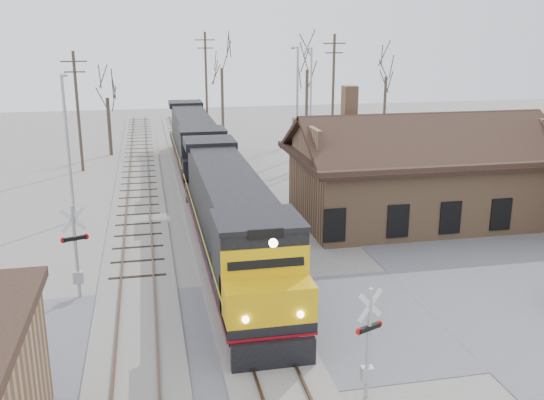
{
  "coord_description": "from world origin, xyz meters",
  "views": [
    {
      "loc": [
        -3.74,
        -20.45,
        10.97
      ],
      "look_at": [
        2.42,
        9.0,
        2.55
      ],
      "focal_mm": 40.0,
      "sensor_mm": 36.0,
      "label": 1
    }
  ],
  "objects": [
    {
      "name": "streetlight_b",
      "position": [
        7.69,
        24.86,
        5.47
      ],
      "size": [
        0.25,
        2.04,
        9.86
      ],
      "color": "#A5A8AD",
      "rests_on": "ground"
    },
    {
      "name": "tree_c",
      "position": [
        4.85,
        47.89,
        8.14
      ],
      "size": [
        4.67,
        4.67,
        11.43
      ],
      "color": "#382D23",
      "rests_on": "ground"
    },
    {
      "name": "ground",
      "position": [
        0.0,
        0.0,
        0.0
      ],
      "size": [
        140.0,
        140.0,
        0.0
      ],
      "primitive_type": "plane",
      "color": "gray",
      "rests_on": "ground"
    },
    {
      "name": "streetlight_c",
      "position": [
        11.02,
        33.04,
        5.33
      ],
      "size": [
        0.25,
        2.04,
        9.57
      ],
      "color": "#A5A8AD",
      "rests_on": "ground"
    },
    {
      "name": "track_siding",
      "position": [
        -4.5,
        15.0,
        0.07
      ],
      "size": [
        3.4,
        90.0,
        0.24
      ],
      "color": "gray",
      "rests_on": "ground"
    },
    {
      "name": "utility_pole_c",
      "position": [
        12.64,
        31.42,
        5.6
      ],
      "size": [
        2.0,
        0.24,
        10.73
      ],
      "color": "#382D23",
      "rests_on": "ground"
    },
    {
      "name": "streetlight_a",
      "position": [
        -8.23,
        15.92,
        4.85
      ],
      "size": [
        0.25,
        2.04,
        8.63
      ],
      "color": "#A5A8AD",
      "rests_on": "ground"
    },
    {
      "name": "utility_pole_a",
      "position": [
        -8.95,
        29.71,
        4.97
      ],
      "size": [
        2.0,
        0.24,
        9.49
      ],
      "color": "#382D23",
      "rests_on": "ground"
    },
    {
      "name": "depot",
      "position": [
        11.99,
        12.0,
        2.41
      ],
      "size": [
        15.2,
        9.31,
        7.9
      ],
      "color": "#9A7250",
      "rests_on": "ground"
    },
    {
      "name": "utility_pole_b",
      "position": [
        2.58,
        42.83,
        5.68
      ],
      "size": [
        2.0,
        0.24,
        10.89
      ],
      "color": "#382D23",
      "rests_on": "ground"
    },
    {
      "name": "tree_d",
      "position": [
        12.44,
        39.6,
        8.39
      ],
      "size": [
        4.81,
        4.81,
        11.78
      ],
      "color": "#382D23",
      "rests_on": "ground"
    },
    {
      "name": "locomotive_lead",
      "position": [
        0.0,
        6.82,
        2.41
      ],
      "size": [
        3.09,
        20.68,
        4.59
      ],
      "color": "black",
      "rests_on": "ground"
    },
    {
      "name": "crossbuck_far",
      "position": [
        -6.9,
        4.49,
        1.92
      ],
      "size": [
        1.13,
        0.45,
        4.09
      ],
      "rotation": [
        0.0,
        0.0,
        3.46
      ],
      "color": "#A5A8AD",
      "rests_on": "ground"
    },
    {
      "name": "crossbuck_near",
      "position": [
        2.49,
        -4.94,
        1.74
      ],
      "size": [
        0.99,
        0.48,
        3.66
      ],
      "rotation": [
        0.0,
        0.0,
        0.4
      ],
      "color": "#A5A8AD",
      "rests_on": "ground"
    },
    {
      "name": "track_main",
      "position": [
        0.0,
        15.0,
        0.07
      ],
      "size": [
        3.4,
        90.0,
        0.24
      ],
      "color": "gray",
      "rests_on": "ground"
    },
    {
      "name": "locomotive_trailing",
      "position": [
        0.0,
        27.77,
        2.41
      ],
      "size": [
        3.09,
        20.68,
        4.35
      ],
      "color": "black",
      "rests_on": "ground"
    },
    {
      "name": "tree_b",
      "position": [
        -7.0,
        35.98,
        6.05
      ],
      "size": [
        3.47,
        3.47,
        8.51
      ],
      "color": "#382D23",
      "rests_on": "ground"
    },
    {
      "name": "tree_e",
      "position": [
        20.93,
        39.63,
        7.44
      ],
      "size": [
        4.27,
        4.27,
        10.46
      ],
      "color": "#382D23",
      "rests_on": "ground"
    },
    {
      "name": "road",
      "position": [
        0.0,
        0.0,
        0.01
      ],
      "size": [
        60.0,
        9.0,
        0.03
      ],
      "primitive_type": "cube",
      "color": "#59595E",
      "rests_on": "ground"
    }
  ]
}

